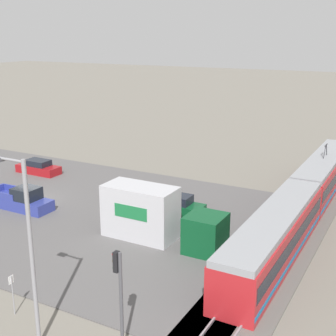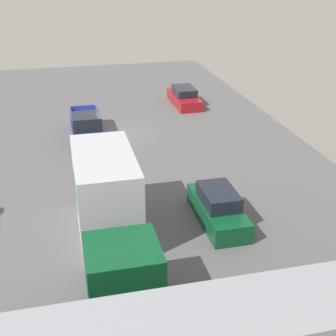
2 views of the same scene
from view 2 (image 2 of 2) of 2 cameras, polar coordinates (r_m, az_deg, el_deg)
The scene contains 6 objects.
ground_plane at distance 32.17m, azimuth -6.24°, elevation 3.86°, with size 320.00×320.00×0.00m, color slate.
road_surface at distance 32.16m, azimuth -6.24°, elevation 3.93°, with size 23.80×43.44×0.08m.
box_truck at distance 19.43m, azimuth -7.16°, elevation -5.22°, with size 2.54×8.85×3.75m.
pickup_truck at distance 31.50m, azimuth -9.88°, elevation 4.72°, with size 1.97×5.80×1.91m.
sedan_car_0 at distance 38.49m, azimuth 2.00°, elevation 8.60°, with size 1.81×4.76×1.42m.
sedan_car_1 at distance 21.75m, azimuth 6.10°, elevation -4.88°, with size 1.73×4.46×1.61m.
Camera 2 is at (3.51, 29.83, 11.53)m, focal length 50.00 mm.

